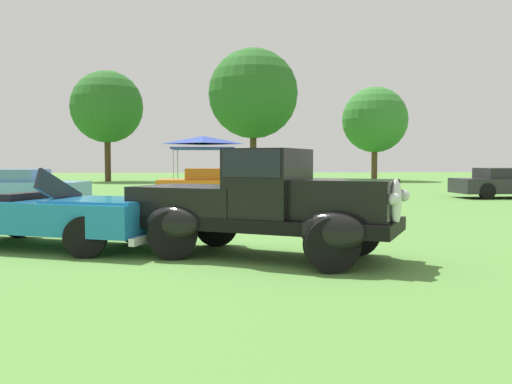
% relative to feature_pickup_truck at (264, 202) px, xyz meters
% --- Properties ---
extents(ground_plane, '(120.00, 120.00, 0.00)m').
position_rel_feature_pickup_truck_xyz_m(ground_plane, '(-0.52, 0.39, -0.86)').
color(ground_plane, '#568C3D').
extents(feature_pickup_truck, '(4.39, 3.23, 1.70)m').
position_rel_feature_pickup_truck_xyz_m(feature_pickup_truck, '(0.00, 0.00, 0.00)').
color(feature_pickup_truck, black).
rests_on(feature_pickup_truck, ground_plane).
extents(neighbor_convertible, '(4.59, 3.13, 1.40)m').
position_rel_feature_pickup_truck_xyz_m(neighbor_convertible, '(-3.61, 1.30, -0.29)').
color(neighbor_convertible, '#1E7AB7').
rests_on(neighbor_convertible, ground_plane).
extents(show_car_skyblue, '(4.71, 2.36, 1.22)m').
position_rel_feature_pickup_truck_xyz_m(show_car_skyblue, '(-7.59, 10.74, -0.26)').
color(show_car_skyblue, '#669EDB').
rests_on(show_car_skyblue, ground_plane).
extents(show_car_orange, '(4.52, 1.97, 1.22)m').
position_rel_feature_pickup_truck_xyz_m(show_car_orange, '(-0.79, 12.38, -0.26)').
color(show_car_orange, orange).
rests_on(show_car_orange, ground_plane).
extents(show_car_charcoal, '(4.26, 1.86, 1.22)m').
position_rel_feature_pickup_truck_xyz_m(show_car_charcoal, '(11.00, 12.88, -0.26)').
color(show_car_charcoal, '#28282D').
rests_on(show_car_charcoal, ground_plane).
extents(canopy_tent_left_field, '(2.95, 2.95, 2.71)m').
position_rel_feature_pickup_truck_xyz_m(canopy_tent_left_field, '(-1.42, 18.01, 1.56)').
color(canopy_tent_left_field, '#B7B7BC').
rests_on(canopy_tent_left_field, ground_plane).
extents(treeline_far_left, '(5.21, 5.21, 8.03)m').
position_rel_feature_pickup_truck_xyz_m(treeline_far_left, '(-8.72, 31.85, 4.54)').
color(treeline_far_left, '#47331E').
rests_on(treeline_far_left, ground_plane).
extents(treeline_mid_left, '(6.05, 6.05, 9.07)m').
position_rel_feature_pickup_truck_xyz_m(treeline_mid_left, '(1.70, 28.43, 5.17)').
color(treeline_mid_left, '#47331E').
rests_on(treeline_mid_left, ground_plane).
extents(treeline_center, '(4.92, 4.92, 7.05)m').
position_rel_feature_pickup_truck_xyz_m(treeline_center, '(11.11, 31.86, 3.71)').
color(treeline_center, brown).
rests_on(treeline_center, ground_plane).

